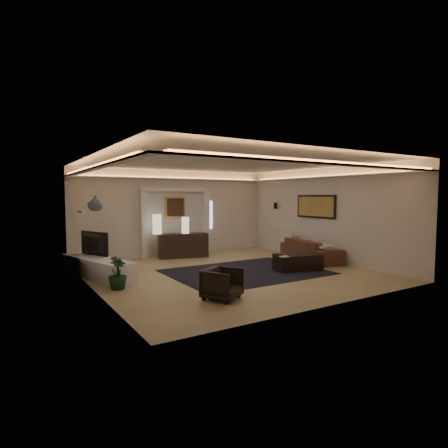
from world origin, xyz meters
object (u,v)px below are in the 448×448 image
coffee_table (298,263)px  console (183,245)px  armchair (222,284)px  sofa (311,250)px

coffee_table → console: bearing=131.1°
console → armchair: bearing=-93.2°
sofa → coffee_table: (-1.37, -0.88, -0.13)m
sofa → armchair: bearing=127.4°
coffee_table → armchair: 3.55m
sofa → coffee_table: 1.64m
console → sofa: (3.16, -2.66, -0.06)m
sofa → armchair: size_ratio=3.39×
console → coffee_table: size_ratio=1.32×
console → sofa: bearing=-26.5°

